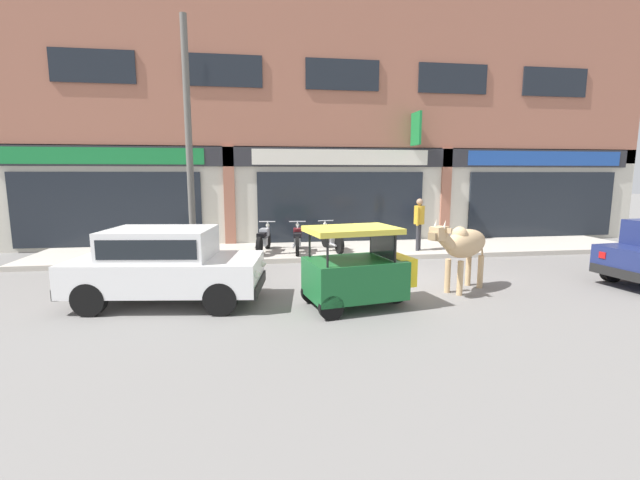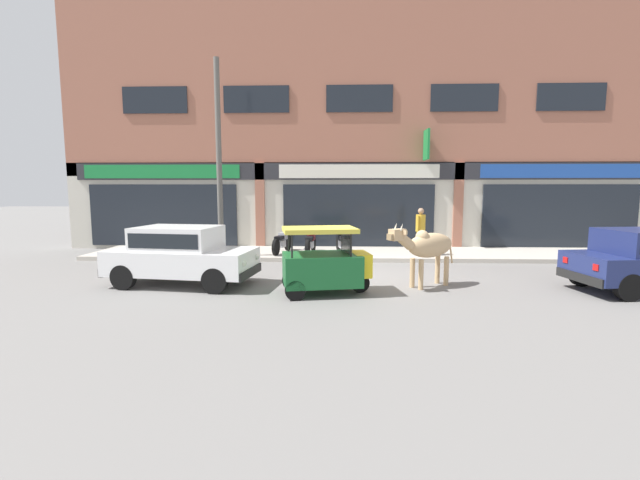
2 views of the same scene
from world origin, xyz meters
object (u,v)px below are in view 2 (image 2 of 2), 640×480
auto_rickshaw (325,265)px  pedestrian (420,226)px  motorcycle_1 (311,242)px  car_0 (181,253)px  cow (427,246)px  utility_pole (219,159)px  motorcycle_0 (282,242)px  motorcycle_2 (342,242)px

auto_rickshaw → pedestrian: size_ratio=1.31×
motorcycle_1 → pedestrian: 3.79m
car_0 → motorcycle_1: bearing=56.0°
cow → motorcycle_1: (-3.09, 4.40, -0.48)m
motorcycle_1 → utility_pole: bearing=-166.7°
utility_pole → motorcycle_0: bearing=23.2°
cow → utility_pole: size_ratio=0.29×
pedestrian → utility_pole: size_ratio=0.25×
motorcycle_1 → pedestrian: (3.73, -0.29, 0.60)m
car_0 → pedestrian: pedestrian is taller
motorcycle_2 → pedestrian: size_ratio=1.12×
cow → pedestrian: size_ratio=1.17×
cow → motorcycle_0: cow is taller
motorcycle_1 → motorcycle_2: bearing=6.4°
car_0 → auto_rickshaw: (3.59, -0.77, -0.15)m
utility_pole → pedestrian: bearing=3.5°
car_0 → motorcycle_0: car_0 is taller
car_0 → utility_pole: 4.48m
car_0 → utility_pole: bearing=89.7°
motorcycle_2 → auto_rickshaw: bearing=-95.0°
car_0 → utility_pole: size_ratio=0.59×
cow → car_0: size_ratio=0.50×
motorcycle_0 → utility_pole: (-1.94, -0.83, 2.81)m
motorcycle_0 → pedestrian: (4.74, -0.42, 0.60)m
auto_rickshaw → pedestrian: bearing=57.5°
cow → car_0: (-6.06, 0.01, -0.19)m
motorcycle_2 → utility_pole: (-4.04, -0.82, 2.81)m
auto_rickshaw → motorcycle_2: size_ratio=1.17×
auto_rickshaw → car_0: bearing=167.9°
motorcycle_0 → utility_pole: 3.52m
car_0 → auto_rickshaw: 3.68m
car_0 → motorcycle_1: car_0 is taller
car_0 → motorcycle_0: 4.94m
motorcycle_0 → motorcycle_2: 2.10m
motorcycle_2 → pedestrian: 2.74m
auto_rickshaw → utility_pole: utility_pole is taller
motorcycle_2 → utility_pole: utility_pole is taller
motorcycle_0 → motorcycle_2: (2.10, -0.01, 0.00)m
auto_rickshaw → utility_pole: (-3.57, 4.47, 2.68)m
car_0 → utility_pole: utility_pole is taller
auto_rickshaw → motorcycle_1: bearing=96.9°
auto_rickshaw → motorcycle_1: 5.20m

